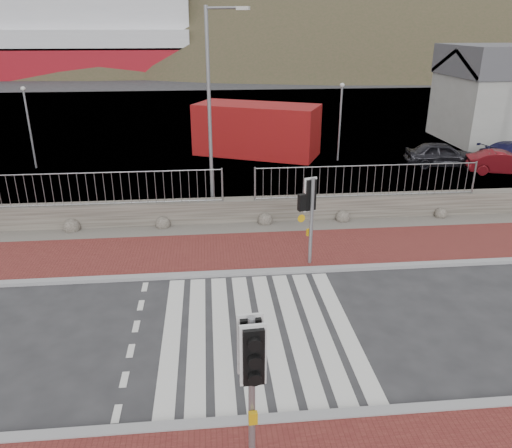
{
  "coord_description": "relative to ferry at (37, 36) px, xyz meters",
  "views": [
    {
      "loc": [
        -1.06,
        -10.25,
        6.97
      ],
      "look_at": [
        0.23,
        3.0,
        1.61
      ],
      "focal_mm": 35.0,
      "sensor_mm": 36.0,
      "label": 1
    }
  ],
  "objects": [
    {
      "name": "traffic_signal_near",
      "position": [
        24.14,
        -71.78,
        -3.27
      ],
      "size": [
        0.43,
        0.27,
        2.88
      ],
      "rotation": [
        0.0,
        0.0,
        0.07
      ],
      "color": "gray",
      "rests_on": "ground"
    },
    {
      "name": "ground",
      "position": [
        24.65,
        -67.9,
        -5.36
      ],
      "size": [
        220.0,
        220.0,
        0.0
      ],
      "primitive_type": "plane",
      "color": "#28282B",
      "rests_on": "ground"
    },
    {
      "name": "kerb_far",
      "position": [
        24.65,
        -64.9,
        -5.31
      ],
      "size": [
        40.0,
        0.25,
        0.12
      ],
      "primitive_type": "cube",
      "color": "gray",
      "rests_on": "ground"
    },
    {
      "name": "water",
      "position": [
        24.65,
        -5.0,
        -5.36
      ],
      "size": [
        220.0,
        50.0,
        0.05
      ],
      "primitive_type": "cube",
      "color": "#3F4C54",
      "rests_on": "ground"
    },
    {
      "name": "railing",
      "position": [
        24.65,
        -60.75,
        -3.54
      ],
      "size": [
        18.07,
        0.07,
        1.22
      ],
      "color": "gray",
      "rests_on": "stone_wall"
    },
    {
      "name": "stone_wall",
      "position": [
        24.65,
        -60.6,
        -4.91
      ],
      "size": [
        40.0,
        0.6,
        0.9
      ],
      "primitive_type": "cube",
      "color": "#49443C",
      "rests_on": "ground"
    },
    {
      "name": "quay",
      "position": [
        24.65,
        -40.0,
        -5.36
      ],
      "size": [
        120.0,
        40.0,
        0.5
      ],
      "primitive_type": "cube",
      "color": "#4C4C4F",
      "rests_on": "ground"
    },
    {
      "name": "streetlight",
      "position": [
        23.8,
        -59.85,
        -1.11
      ],
      "size": [
        1.52,
        0.77,
        7.56
      ],
      "rotation": [
        0.0,
        0.0,
        -0.41
      ],
      "color": "gray",
      "rests_on": "ground"
    },
    {
      "name": "car_b",
      "position": [
        38.16,
        -55.39,
        -4.8
      ],
      "size": [
        3.63,
        2.1,
        1.13
      ],
      "primitive_type": "imported",
      "rotation": [
        0.0,
        0.0,
        1.29
      ],
      "color": "#5D0D13",
      "rests_on": "ground"
    },
    {
      "name": "zebra_crossing",
      "position": [
        24.65,
        -67.9,
        -5.36
      ],
      "size": [
        4.62,
        5.6,
        0.01
      ],
      "color": "silver",
      "rests_on": "ground"
    },
    {
      "name": "gravel_strip",
      "position": [
        24.65,
        -61.4,
        -5.33
      ],
      "size": [
        40.0,
        1.5,
        0.06
      ],
      "primitive_type": "cube",
      "color": "#59544C",
      "rests_on": "ground"
    },
    {
      "name": "sidewalk_far",
      "position": [
        24.65,
        -63.4,
        -5.32
      ],
      "size": [
        40.0,
        3.0,
        0.08
      ],
      "primitive_type": "cube",
      "color": "maroon",
      "rests_on": "ground"
    },
    {
      "name": "hills_backdrop",
      "position": [
        31.4,
        20.0,
        -28.42
      ],
      "size": [
        254.0,
        90.0,
        100.0
      ],
      "color": "#353721",
      "rests_on": "ground"
    },
    {
      "name": "shipping_container",
      "position": [
        26.36,
        -50.24,
        -3.95
      ],
      "size": [
        7.35,
        5.39,
        2.83
      ],
      "primitive_type": "cube",
      "rotation": [
        0.0,
        0.0,
        -0.43
      ],
      "color": "maroon",
      "rests_on": "ground"
    },
    {
      "name": "ferry",
      "position": [
        0.0,
        0.0,
        0.0
      ],
      "size": [
        50.0,
        16.0,
        20.0
      ],
      "color": "maroon",
      "rests_on": "ground"
    },
    {
      "name": "car_a",
      "position": [
        35.74,
        -53.72,
        -4.73
      ],
      "size": [
        3.9,
        2.03,
        1.27
      ],
      "primitive_type": "imported",
      "rotation": [
        0.0,
        0.0,
        1.42
      ],
      "color": "black",
      "rests_on": "ground"
    },
    {
      "name": "traffic_signal_far",
      "position": [
        26.56,
        -64.47,
        -3.33
      ],
      "size": [
        0.69,
        0.41,
        2.81
      ],
      "rotation": [
        0.0,
        0.0,
        3.48
      ],
      "color": "gray",
      "rests_on": "ground"
    },
    {
      "name": "kerb_near",
      "position": [
        24.65,
        -70.9,
        -5.31
      ],
      "size": [
        40.0,
        0.25,
        0.12
      ],
      "primitive_type": "cube",
      "color": "gray",
      "rests_on": "ground"
    }
  ]
}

